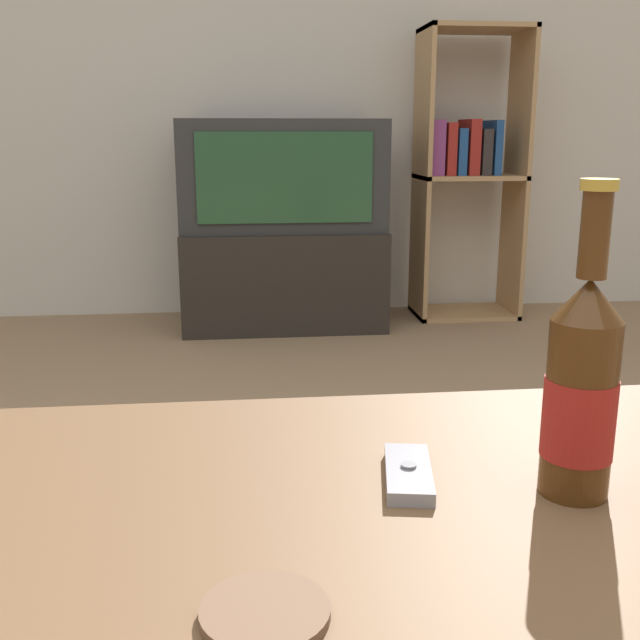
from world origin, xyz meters
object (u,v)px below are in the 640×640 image
at_px(bookshelf, 466,167).
at_px(beer_bottle, 581,389).
at_px(cell_phone, 408,473).
at_px(television, 282,175).
at_px(tv_stand, 283,277).

height_order(bookshelf, beer_bottle, bookshelf).
bearing_deg(beer_bottle, cell_phone, 164.30).
xyz_separation_m(beer_bottle, cell_phone, (-0.15, 0.04, -0.10)).
relative_size(television, beer_bottle, 2.92).
height_order(television, bookshelf, bookshelf).
bearing_deg(bookshelf, television, -173.63).
bearing_deg(television, cell_phone, -90.64).
distance_m(tv_stand, cell_phone, 2.58).
distance_m(beer_bottle, cell_phone, 0.18).
bearing_deg(beer_bottle, television, 92.66).
xyz_separation_m(tv_stand, bookshelf, (0.83, 0.09, 0.47)).
xyz_separation_m(television, cell_phone, (-0.03, -2.56, -0.15)).
height_order(bookshelf, cell_phone, bookshelf).
height_order(tv_stand, bookshelf, bookshelf).
bearing_deg(television, beer_bottle, -87.34).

